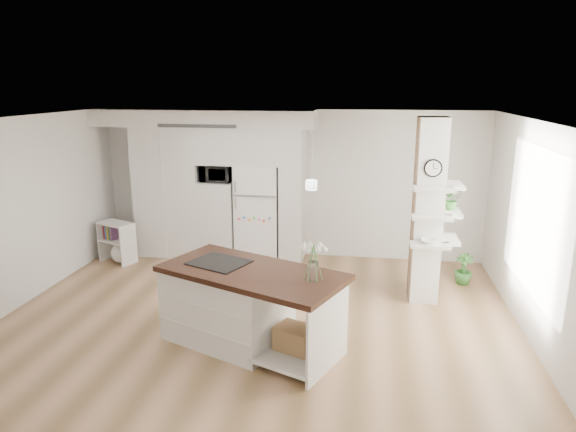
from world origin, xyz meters
name	(u,v)px	position (x,y,z in m)	size (l,w,h in m)	color
floor	(255,324)	(0.00, 0.00, 0.00)	(7.00, 6.00, 0.01)	tan
room	(253,189)	(0.00, 0.00, 1.86)	(7.04, 6.04, 2.72)	white
cabinet_wall	(208,176)	(-1.45, 2.67, 1.51)	(4.00, 0.71, 2.70)	silver
refrigerator	(259,212)	(-0.53, 2.68, 0.88)	(0.78, 0.69, 1.75)	white
column	(434,213)	(2.38, 1.13, 1.35)	(0.69, 0.90, 2.70)	silver
window	(535,221)	(3.48, 0.30, 1.50)	(2.40, 2.40, 0.00)	white
pendant_light	(391,170)	(1.70, 0.15, 2.12)	(0.12, 0.12, 0.10)	white
kitchen_island	(236,303)	(-0.13, -0.50, 0.52)	(2.45, 1.83, 1.57)	silver
bookshelf	(118,245)	(-2.97, 2.03, 0.32)	(0.71, 0.57, 0.74)	silver
floor_plant_a	(423,274)	(2.33, 1.60, 0.24)	(0.26, 0.21, 0.48)	#3B8133
floor_plant_b	(463,269)	(3.00, 1.93, 0.25)	(0.28, 0.28, 0.50)	#3B8133
microwave	(217,174)	(-1.27, 2.62, 1.57)	(0.54, 0.37, 0.30)	#2D2D2D
shelf_plant	(452,199)	(2.63, 1.30, 1.52)	(0.27, 0.23, 0.30)	#3B8133
decor_bowl	(429,241)	(2.30, 0.90, 1.00)	(0.22, 0.22, 0.05)	white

